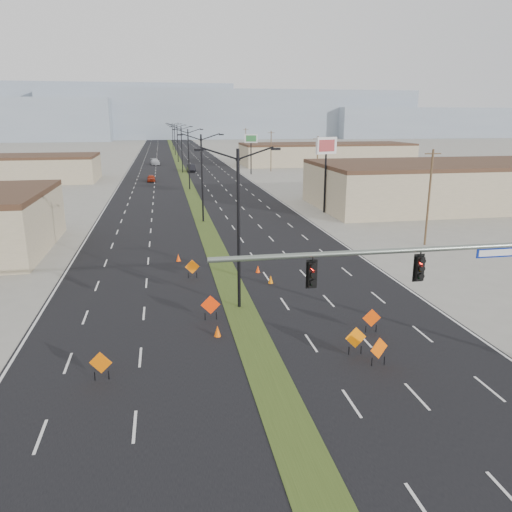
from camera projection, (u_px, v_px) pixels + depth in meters
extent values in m
plane|color=gray|center=(283.00, 411.00, 20.67)|extent=(600.00, 600.00, 0.00)
cube|color=black|center=(182.00, 171.00, 115.43)|extent=(25.00, 400.00, 0.02)
cube|color=#2F4418|center=(182.00, 171.00, 115.43)|extent=(2.00, 400.00, 0.04)
cube|color=tan|center=(16.00, 170.00, 94.97)|extent=(30.00, 14.00, 4.50)
cube|color=tan|center=(447.00, 186.00, 68.57)|extent=(36.00, 18.00, 5.50)
cube|color=tan|center=(326.00, 155.00, 130.93)|extent=(44.00, 16.00, 5.00)
cube|color=#828FA2|center=(233.00, 115.00, 308.26)|extent=(220.00, 50.00, 28.00)
cube|color=#828FA2|center=(448.00, 123.00, 324.79)|extent=(160.00, 50.00, 18.00)
cube|color=#828FA2|center=(118.00, 111.00, 314.35)|extent=(140.00, 50.00, 32.00)
cylinder|color=slate|center=(390.00, 251.00, 21.85)|extent=(16.00, 0.24, 0.24)
cube|color=navy|center=(495.00, 253.00, 22.83)|extent=(1.90, 0.04, 0.45)
cube|color=black|center=(312.00, 275.00, 21.47)|extent=(0.50, 0.28, 1.30)
sphere|color=#FF0C05|center=(314.00, 268.00, 21.22)|extent=(0.22, 0.22, 0.22)
cube|color=black|center=(419.00, 268.00, 22.35)|extent=(0.50, 0.28, 1.30)
sphere|color=#FF0C05|center=(422.00, 262.00, 22.11)|extent=(0.22, 0.22, 0.22)
cylinder|color=black|center=(239.00, 231.00, 30.70)|extent=(0.20, 0.20, 10.00)
cube|color=black|center=(199.00, 150.00, 28.98)|extent=(0.55, 0.24, 0.14)
cube|color=black|center=(276.00, 149.00, 29.79)|extent=(0.55, 0.24, 0.14)
cylinder|color=black|center=(202.00, 179.00, 57.24)|extent=(0.20, 0.20, 10.00)
cube|color=black|center=(180.00, 135.00, 55.51)|extent=(0.55, 0.24, 0.14)
cube|color=black|center=(221.00, 135.00, 56.32)|extent=(0.55, 0.24, 0.14)
cylinder|color=black|center=(189.00, 160.00, 83.77)|extent=(0.20, 0.20, 10.00)
cube|color=black|center=(174.00, 129.00, 82.05)|extent=(0.55, 0.24, 0.14)
cube|color=black|center=(202.00, 129.00, 82.86)|extent=(0.55, 0.24, 0.14)
cylinder|color=black|center=(182.00, 150.00, 110.30)|extent=(0.20, 0.20, 10.00)
cube|color=black|center=(170.00, 127.00, 108.58)|extent=(0.55, 0.24, 0.14)
cube|color=black|center=(192.00, 127.00, 109.39)|extent=(0.55, 0.24, 0.14)
cylinder|color=black|center=(178.00, 144.00, 136.84)|extent=(0.20, 0.20, 10.00)
cube|color=black|center=(168.00, 125.00, 135.11)|extent=(0.55, 0.24, 0.14)
cube|color=black|center=(185.00, 125.00, 135.92)|extent=(0.55, 0.24, 0.14)
cylinder|color=black|center=(175.00, 140.00, 163.37)|extent=(0.20, 0.20, 10.00)
cube|color=black|center=(167.00, 124.00, 161.64)|extent=(0.55, 0.24, 0.14)
cube|color=black|center=(181.00, 124.00, 162.46)|extent=(0.55, 0.24, 0.14)
cylinder|color=black|center=(173.00, 137.00, 189.90)|extent=(0.20, 0.20, 10.00)
cube|color=black|center=(166.00, 123.00, 188.18)|extent=(0.55, 0.24, 0.14)
cube|color=black|center=(178.00, 123.00, 188.99)|extent=(0.55, 0.24, 0.14)
cylinder|color=#4C3823|center=(429.00, 198.00, 46.68)|extent=(0.20, 0.20, 9.00)
cube|color=#4C3823|center=(433.00, 154.00, 45.59)|extent=(1.60, 0.10, 0.10)
cylinder|color=#4C3823|center=(317.00, 165.00, 79.85)|extent=(0.20, 0.20, 9.00)
cube|color=#4C3823|center=(318.00, 139.00, 78.75)|extent=(1.60, 0.10, 0.10)
cylinder|color=#4C3823|center=(271.00, 151.00, 113.01)|extent=(0.20, 0.20, 9.00)
cube|color=#4C3823|center=(271.00, 133.00, 111.92)|extent=(1.60, 0.10, 0.10)
cylinder|color=#4C3823|center=(246.00, 144.00, 146.18)|extent=(0.20, 0.20, 9.00)
cube|color=#4C3823|center=(246.00, 129.00, 145.09)|extent=(1.60, 0.10, 0.10)
imported|color=maroon|center=(151.00, 178.00, 95.42)|extent=(1.54, 3.79, 1.29)
imported|color=black|center=(191.00, 168.00, 113.33)|extent=(1.88, 5.04, 1.64)
imported|color=#B5B8BF|center=(155.00, 162.00, 130.12)|extent=(2.69, 5.48, 1.53)
cube|color=#DB5D04|center=(101.00, 363.00, 22.89)|extent=(1.05, 0.26, 1.07)
cylinder|color=black|center=(95.00, 376.00, 23.01)|extent=(0.05, 0.05, 0.44)
cylinder|color=black|center=(109.00, 375.00, 23.12)|extent=(0.05, 0.05, 0.44)
cube|color=#FF3305|center=(210.00, 305.00, 29.77)|extent=(1.17, 0.10, 1.17)
cylinder|color=black|center=(205.00, 316.00, 29.91)|extent=(0.05, 0.05, 0.49)
cylinder|color=black|center=(216.00, 316.00, 30.03)|extent=(0.05, 0.05, 0.49)
cube|color=#FD6B05|center=(192.00, 267.00, 37.63)|extent=(1.09, 0.05, 1.09)
cylinder|color=black|center=(188.00, 276.00, 37.75)|extent=(0.05, 0.05, 0.45)
cylinder|color=black|center=(197.00, 275.00, 37.86)|extent=(0.05, 0.05, 0.45)
cube|color=orange|center=(356.00, 338.00, 25.37)|extent=(1.14, 0.10, 1.14)
cylinder|color=black|center=(349.00, 351.00, 25.50)|extent=(0.05, 0.05, 0.47)
cylinder|color=black|center=(361.00, 350.00, 25.62)|extent=(0.05, 0.05, 0.47)
cube|color=#FF5C05|center=(379.00, 348.00, 24.23)|extent=(1.05, 0.45, 1.12)
cylinder|color=black|center=(372.00, 362.00, 24.36)|extent=(0.05, 0.05, 0.46)
cylinder|color=black|center=(384.00, 361.00, 24.48)|extent=(0.05, 0.05, 0.46)
cube|color=#EC4104|center=(372.00, 318.00, 28.04)|extent=(1.06, 0.12, 1.06)
cylinder|color=black|center=(366.00, 329.00, 28.16)|extent=(0.05, 0.05, 0.44)
cylinder|color=black|center=(376.00, 328.00, 28.27)|extent=(0.05, 0.05, 0.44)
cone|color=#F15705|center=(218.00, 331.00, 27.65)|extent=(0.44, 0.44, 0.65)
cone|color=orange|center=(271.00, 279.00, 36.59)|extent=(0.48, 0.48, 0.62)
cone|color=#FF3F05|center=(258.00, 269.00, 39.16)|extent=(0.46, 0.46, 0.59)
cone|color=#FF4405|center=(178.00, 258.00, 42.22)|extent=(0.43, 0.43, 0.66)
cylinder|color=black|center=(325.00, 182.00, 63.34)|extent=(0.24, 0.24, 7.83)
cube|color=white|center=(326.00, 146.00, 62.14)|extent=(3.00, 1.47, 2.06)
cube|color=#A7373A|center=(327.00, 146.00, 61.95)|extent=(2.31, 0.96, 1.44)
cylinder|color=black|center=(251.00, 158.00, 107.64)|extent=(0.24, 0.24, 7.02)
cube|color=white|center=(251.00, 138.00, 106.56)|extent=(2.72, 1.28, 1.85)
cube|color=#33803F|center=(251.00, 138.00, 106.37)|extent=(2.10, 0.81, 1.29)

